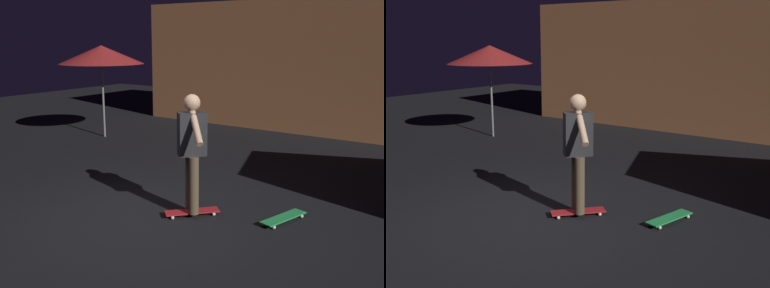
% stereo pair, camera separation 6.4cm
% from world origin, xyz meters
% --- Properties ---
extents(ground_plane, '(28.00, 28.00, 0.00)m').
position_xyz_m(ground_plane, '(0.00, 0.00, 0.00)').
color(ground_plane, black).
extents(low_building, '(9.52, 3.97, 3.47)m').
position_xyz_m(low_building, '(-0.78, 8.76, 1.73)').
color(low_building, '#C67A47').
rests_on(low_building, ground_plane).
extents(patio_umbrella, '(2.10, 2.10, 2.30)m').
position_xyz_m(patio_umbrella, '(-4.51, 3.63, 2.07)').
color(patio_umbrella, slate).
rests_on(patio_umbrella, ground_plane).
extents(skateboard_ridden, '(0.67, 0.72, 0.07)m').
position_xyz_m(skateboard_ridden, '(0.43, 0.57, 0.06)').
color(skateboard_ridden, '#AD1E23').
rests_on(skateboard_ridden, ground_plane).
extents(skateboard_spare, '(0.39, 0.81, 0.07)m').
position_xyz_m(skateboard_spare, '(1.59, 1.12, 0.06)').
color(skateboard_spare, green).
rests_on(skateboard_spare, ground_plane).
extents(skater, '(0.79, 0.72, 1.67)m').
position_xyz_m(skater, '(0.43, 0.57, 1.04)').
color(skater, brown).
rests_on(skater, skateboard_ridden).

